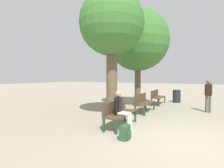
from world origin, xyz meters
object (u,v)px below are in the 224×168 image
Objects in this scene: person_seated at (121,109)px; pedestrian_near at (208,94)px; tree_row_1 at (138,41)px; bench_row_0 at (119,111)px; tree_row_0 at (112,25)px; bench_row_1 at (143,101)px; backpack at (125,133)px; bench_row_2 at (157,96)px; trash_bin at (177,96)px.

pedestrian_near is at bearing 60.04° from person_seated.
person_seated is at bearing -76.79° from tree_row_1.
bench_row_0 is 0.32× the size of tree_row_0.
backpack is (0.71, -3.74, -0.32)m from bench_row_1.
bench_row_2 is at bearing 56.51° from tree_row_1.
pedestrian_near is at bearing 40.61° from tree_row_0.
tree_row_1 is 4.57m from trash_bin.
pedestrian_near is (2.50, 4.34, 0.23)m from person_seated.
tree_row_1 is 6.49m from backpack.
bench_row_2 is 1.67m from trash_bin.
tree_row_0 is 3.32× the size of pedestrian_near.
bench_row_2 is at bearing 90.00° from bench_row_0.
tree_row_1 reaches higher than bench_row_2.
person_seated is at bearing -95.91° from trash_bin.
tree_row_1 is (-0.81, 4.17, 3.23)m from bench_row_0.
bench_row_0 and bench_row_1 have the same top height.
bench_row_1 is 3.82m from backpack.
tree_row_1 is at bearing 103.21° from person_seated.
bench_row_2 is 5.53m from tree_row_0.
tree_row_0 is at bearing -90.00° from tree_row_1.
backpack is 0.46× the size of trash_bin.
trash_bin is (0.96, 4.06, -0.10)m from bench_row_1.
bench_row_0 is at bearing -98.11° from trash_bin.
tree_row_0 is 6.29× the size of trash_bin.
bench_row_1 is 0.32× the size of tree_row_0.
bench_row_1 reaches higher than trash_bin.
tree_row_1 is at bearing 106.19° from backpack.
trash_bin is at bearing 54.70° from bench_row_2.
tree_row_1 is at bearing 100.99° from bench_row_0.
tree_row_0 is at bearing -100.49° from bench_row_2.
backpack is (0.47, -0.77, -0.48)m from person_seated.
bench_row_1 is 1.07× the size of pedestrian_near.
bench_row_0 is 4.35× the size of backpack.
person_seated reaches higher than backpack.
bench_row_2 is (0.00, 2.70, 0.00)m from bench_row_1.
tree_row_0 reaches higher than person_seated.
tree_row_0 is (-0.81, -1.68, 3.29)m from bench_row_1.
bench_row_2 is (0.00, 5.40, 0.00)m from bench_row_0.
tree_row_1 reaches higher than person_seated.
bench_row_0 is 1.07× the size of pedestrian_near.
bench_row_0 is 5.40m from bench_row_2.
backpack is 7.81m from trash_bin.
bench_row_2 is 1.34× the size of person_seated.
backpack is (1.52, -5.22, -3.55)m from tree_row_1.
person_seated is (0.24, -5.68, 0.16)m from bench_row_2.
trash_bin is (0.96, 6.76, -0.10)m from bench_row_0.
person_seated reaches higher than bench_row_0.
tree_row_1 reaches higher than tree_row_0.
bench_row_1 is at bearing 94.51° from person_seated.
bench_row_0 is 5.34m from tree_row_1.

